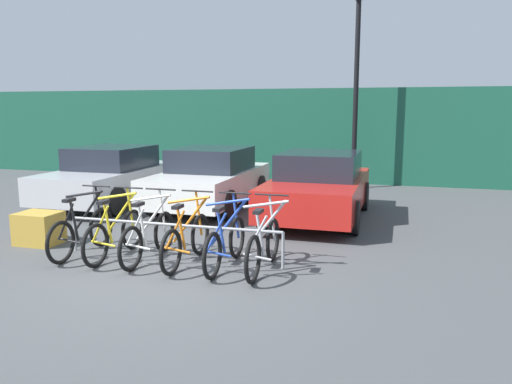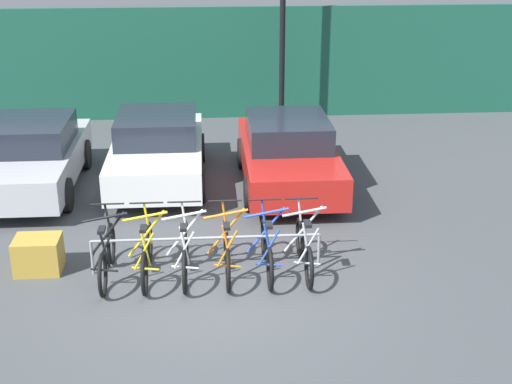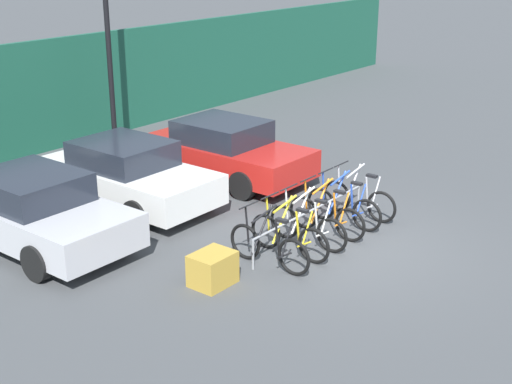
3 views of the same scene
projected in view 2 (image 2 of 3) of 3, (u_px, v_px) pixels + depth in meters
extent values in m
plane|color=#424447|center=(213.00, 291.00, 10.50)|extent=(120.00, 120.00, 0.00)
cube|color=#19513D|center=(206.00, 64.00, 18.77)|extent=(36.00, 0.16, 2.92)
cylinder|color=gray|center=(206.00, 238.00, 10.92)|extent=(3.50, 0.04, 0.04)
cylinder|color=gray|center=(92.00, 258.00, 10.90)|extent=(0.04, 0.04, 0.55)
cylinder|color=gray|center=(319.00, 250.00, 11.14)|extent=(0.04, 0.04, 0.55)
torus|color=black|center=(103.00, 275.00, 10.27)|extent=(0.06, 0.66, 0.66)
torus|color=black|center=(111.00, 243.00, 11.25)|extent=(0.06, 0.66, 0.66)
cylinder|color=black|center=(107.00, 235.00, 10.79)|extent=(0.60, 0.04, 0.76)
cylinder|color=black|center=(105.00, 218.00, 10.62)|extent=(0.68, 0.04, 0.16)
cylinder|color=black|center=(104.00, 248.00, 10.50)|extent=(0.14, 0.04, 0.63)
cylinder|color=black|center=(102.00, 253.00, 10.30)|extent=(0.32, 0.03, 0.58)
cylinder|color=black|center=(104.00, 270.00, 10.47)|extent=(0.40, 0.03, 0.08)
cylinder|color=black|center=(109.00, 225.00, 11.08)|extent=(0.12, 0.04, 0.69)
cylinder|color=black|center=(107.00, 204.00, 10.91)|extent=(0.52, 0.03, 0.03)
cube|color=black|center=(102.00, 230.00, 10.29)|extent=(0.10, 0.22, 0.05)
torus|color=black|center=(144.00, 274.00, 10.31)|extent=(0.06, 0.66, 0.66)
torus|color=black|center=(149.00, 242.00, 11.29)|extent=(0.06, 0.66, 0.66)
cylinder|color=yellow|center=(146.00, 234.00, 10.83)|extent=(0.60, 0.04, 0.76)
cylinder|color=yellow|center=(145.00, 216.00, 10.66)|extent=(0.68, 0.04, 0.16)
cylinder|color=yellow|center=(145.00, 247.00, 10.54)|extent=(0.14, 0.04, 0.63)
cylinder|color=yellow|center=(144.00, 251.00, 10.34)|extent=(0.32, 0.03, 0.58)
cylinder|color=yellow|center=(145.00, 269.00, 10.51)|extent=(0.40, 0.03, 0.08)
cylinder|color=yellow|center=(148.00, 223.00, 11.12)|extent=(0.12, 0.04, 0.69)
cylinder|color=black|center=(146.00, 203.00, 10.95)|extent=(0.52, 0.03, 0.03)
cube|color=black|center=(143.00, 229.00, 10.33)|extent=(0.10, 0.22, 0.05)
torus|color=black|center=(185.00, 272.00, 10.35)|extent=(0.06, 0.66, 0.66)
torus|color=black|center=(186.00, 241.00, 11.32)|extent=(0.06, 0.66, 0.66)
cylinder|color=silver|center=(185.00, 233.00, 10.87)|extent=(0.60, 0.04, 0.76)
cylinder|color=silver|center=(184.00, 215.00, 10.70)|extent=(0.68, 0.04, 0.16)
cylinder|color=silver|center=(184.00, 246.00, 10.58)|extent=(0.14, 0.04, 0.63)
cylinder|color=silver|center=(184.00, 250.00, 10.38)|extent=(0.32, 0.03, 0.58)
cylinder|color=silver|center=(185.00, 267.00, 10.55)|extent=(0.40, 0.03, 0.08)
cylinder|color=silver|center=(185.00, 222.00, 11.16)|extent=(0.12, 0.04, 0.69)
cylinder|color=black|center=(184.00, 202.00, 10.99)|extent=(0.52, 0.03, 0.03)
cube|color=black|center=(183.00, 227.00, 10.37)|extent=(0.10, 0.22, 0.05)
torus|color=black|center=(228.00, 271.00, 10.39)|extent=(0.06, 0.66, 0.66)
torus|color=black|center=(226.00, 240.00, 11.37)|extent=(0.06, 0.66, 0.66)
cylinder|color=orange|center=(226.00, 231.00, 10.91)|extent=(0.60, 0.04, 0.76)
cylinder|color=orange|center=(226.00, 214.00, 10.75)|extent=(0.68, 0.04, 0.16)
cylinder|color=orange|center=(227.00, 244.00, 10.62)|extent=(0.14, 0.04, 0.63)
cylinder|color=orange|center=(227.00, 249.00, 10.43)|extent=(0.32, 0.03, 0.58)
cylinder|color=orange|center=(228.00, 266.00, 10.59)|extent=(0.40, 0.03, 0.08)
cylinder|color=orange|center=(225.00, 221.00, 11.20)|extent=(0.12, 0.04, 0.69)
cylinder|color=black|center=(225.00, 201.00, 11.03)|extent=(0.52, 0.03, 0.03)
cube|color=black|center=(227.00, 226.00, 10.41)|extent=(0.10, 0.22, 0.05)
torus|color=black|center=(270.00, 269.00, 10.44)|extent=(0.06, 0.66, 0.66)
torus|color=black|center=(264.00, 239.00, 11.41)|extent=(0.06, 0.66, 0.66)
cylinder|color=#284CB7|center=(266.00, 230.00, 10.95)|extent=(0.60, 0.04, 0.76)
cylinder|color=#284CB7|center=(267.00, 213.00, 10.79)|extent=(0.68, 0.04, 0.16)
cylinder|color=#284CB7|center=(268.00, 243.00, 10.66)|extent=(0.14, 0.04, 0.63)
cylinder|color=#284CB7|center=(269.00, 247.00, 10.47)|extent=(0.32, 0.03, 0.58)
cylinder|color=#284CB7|center=(269.00, 265.00, 10.63)|extent=(0.40, 0.03, 0.08)
cylinder|color=#284CB7|center=(264.00, 220.00, 11.24)|extent=(0.12, 0.04, 0.69)
cylinder|color=black|center=(265.00, 200.00, 11.07)|extent=(0.52, 0.03, 0.03)
cube|color=black|center=(269.00, 225.00, 10.45)|extent=(0.10, 0.22, 0.05)
torus|color=black|center=(309.00, 268.00, 10.47)|extent=(0.06, 0.66, 0.66)
torus|color=black|center=(300.00, 238.00, 11.45)|extent=(0.06, 0.66, 0.66)
cylinder|color=#B7B7BC|center=(303.00, 229.00, 10.99)|extent=(0.60, 0.04, 0.76)
cylinder|color=#B7B7BC|center=(304.00, 212.00, 10.83)|extent=(0.68, 0.04, 0.16)
cylinder|color=#B7B7BC|center=(306.00, 242.00, 10.70)|extent=(0.14, 0.04, 0.63)
cylinder|color=#B7B7BC|center=(308.00, 246.00, 10.51)|extent=(0.32, 0.03, 0.58)
cylinder|color=#B7B7BC|center=(307.00, 263.00, 10.67)|extent=(0.40, 0.03, 0.08)
cylinder|color=#B7B7BC|center=(301.00, 219.00, 11.28)|extent=(0.12, 0.04, 0.69)
cylinder|color=black|center=(302.00, 199.00, 11.11)|extent=(0.52, 0.03, 0.03)
cube|color=black|center=(308.00, 224.00, 10.49)|extent=(0.10, 0.22, 0.05)
cube|color=#B7B7BC|center=(31.00, 162.00, 14.13)|extent=(1.80, 4.07, 0.62)
cube|color=#1E232D|center=(29.00, 133.00, 14.02)|extent=(1.58, 1.87, 0.52)
cylinder|color=black|center=(4.00, 156.00, 15.26)|extent=(0.20, 0.64, 0.64)
cylinder|color=black|center=(85.00, 154.00, 15.37)|extent=(0.20, 0.64, 0.64)
cylinder|color=black|center=(66.00, 195.00, 13.19)|extent=(0.20, 0.64, 0.64)
cube|color=silver|center=(158.00, 155.00, 14.56)|extent=(1.80, 4.05, 0.62)
cube|color=#1E232D|center=(157.00, 127.00, 14.44)|extent=(1.58, 1.86, 0.52)
cylinder|color=black|center=(122.00, 149.00, 15.68)|extent=(0.20, 0.64, 0.64)
cylinder|color=black|center=(200.00, 148.00, 15.80)|extent=(0.20, 0.64, 0.64)
cylinder|color=black|center=(110.00, 188.00, 13.50)|extent=(0.20, 0.64, 0.64)
cylinder|color=black|center=(200.00, 186.00, 13.62)|extent=(0.20, 0.64, 0.64)
cube|color=red|center=(288.00, 159.00, 14.31)|extent=(1.80, 4.15, 0.62)
cube|color=#1E232D|center=(288.00, 131.00, 14.20)|extent=(1.58, 1.91, 0.52)
cylinder|color=black|center=(243.00, 153.00, 15.46)|extent=(0.20, 0.64, 0.64)
cylinder|color=black|center=(320.00, 151.00, 15.57)|extent=(0.20, 0.64, 0.64)
cylinder|color=black|center=(250.00, 194.00, 13.23)|extent=(0.20, 0.64, 0.64)
cylinder|color=black|center=(341.00, 191.00, 13.34)|extent=(0.20, 0.64, 0.64)
cylinder|color=black|center=(282.00, 24.00, 17.54)|extent=(0.14, 0.14, 5.24)
cube|color=#B28C33|center=(38.00, 255.00, 11.00)|extent=(0.70, 0.56, 0.55)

